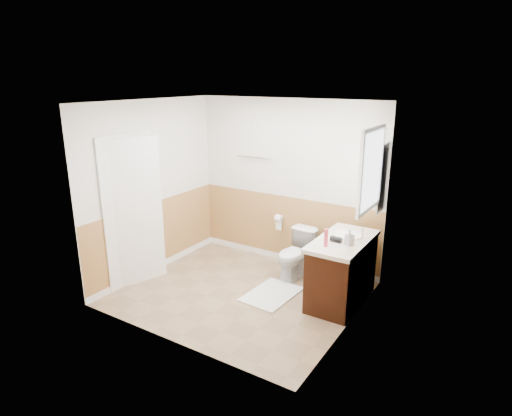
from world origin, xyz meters
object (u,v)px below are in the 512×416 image
Objects in this scene: soap_dispenser at (350,237)px; vanity_cabinet at (342,272)px; toilet at (295,254)px; bath_mat at (271,294)px; lotion_bottle at (326,238)px.

vanity_cabinet is at bearing 131.13° from soap_dispenser.
toilet is 0.89m from vanity_cabinet.
toilet is 3.64× the size of soap_dispenser.
bath_mat is 3.64× the size of lotion_bottle.
vanity_cabinet is 5.79× the size of soap_dispenser.
vanity_cabinet is 0.66m from lotion_bottle.
bath_mat is at bearing -157.54° from vanity_cabinet.
toilet is at bearing 154.08° from soap_dispenser.
bath_mat is 0.98m from vanity_cabinet.
bath_mat is 0.73× the size of vanity_cabinet.
toilet is 0.75m from bath_mat.
lotion_bottle is at bearing -106.74° from vanity_cabinet.
lotion_bottle is at bearing 0.83° from bath_mat.
bath_mat is 1.35m from soap_dispenser.
toilet is 3.14× the size of lotion_bottle.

